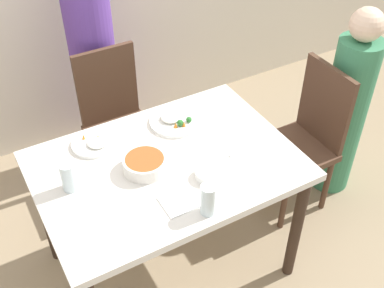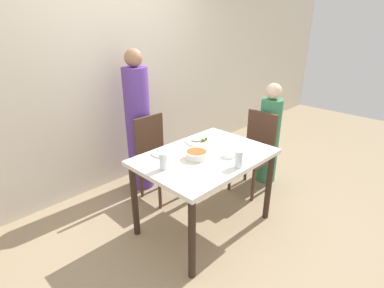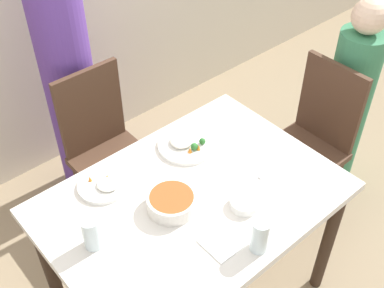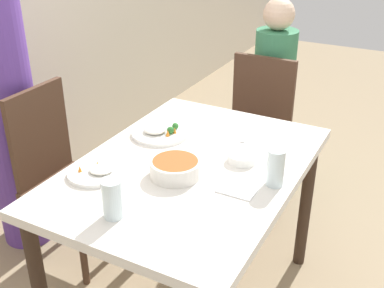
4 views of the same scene
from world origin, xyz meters
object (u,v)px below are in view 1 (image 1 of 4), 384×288
Objects in this scene: person_child at (345,111)px; bowl_curry at (145,164)px; chair_adult_spot at (117,120)px; person_adult at (94,60)px; plate_rice_adult at (94,143)px; chair_child_spot at (305,137)px; glass_water_tall at (208,200)px.

person_child reaches higher than bowl_curry.
person_adult is at bearing 90.00° from chair_adult_spot.
plate_rice_adult is at bearing 171.86° from person_child.
person_child is 5.73× the size of plate_rice_adult.
plate_rice_adult is at bearing -121.03° from chair_adult_spot.
person_child is (1.20, -0.70, 0.08)m from chair_adult_spot.
chair_adult_spot is at bearing -90.00° from person_adult.
bowl_curry is at bearing -62.97° from plate_rice_adult.
chair_child_spot reaches higher than glass_water_tall.
person_adult reaches higher than plate_rice_adult.
plate_rice_adult is (-1.20, 0.21, 0.29)m from chair_child_spot.
chair_child_spot is 4.33× the size of plate_rice_adult.
chair_child_spot is 1.39m from person_adult.
person_child is 1.33m from glass_water_tall.
chair_child_spot is at bearing 3.57° from bowl_curry.
person_adult is 1.32× the size of person_child.
person_child is 8.38× the size of glass_water_tall.
person_adult reaches higher than bowl_curry.
glass_water_tall is (-1.23, -0.43, 0.27)m from person_child.
bowl_curry is 1.37× the size of glass_water_tall.
chair_adult_spot is 0.57× the size of person_adult.
person_adult is 1.45m from glass_water_tall.
chair_adult_spot is 0.84m from bowl_curry.
person_child reaches higher than chair_child_spot.
person_child is at bearing -8.14° from plate_rice_adult.
chair_child_spot is 6.34× the size of glass_water_tall.
plate_rice_adult is (-0.14, 0.28, -0.02)m from bowl_curry.
chair_adult_spot is at bearing 78.88° from bowl_curry.
person_child is at bearing -30.32° from chair_adult_spot.
chair_adult_spot is 4.62× the size of bowl_curry.
person_adult reaches higher than chair_adult_spot.
person_adult is at bearing 82.02° from bowl_curry.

